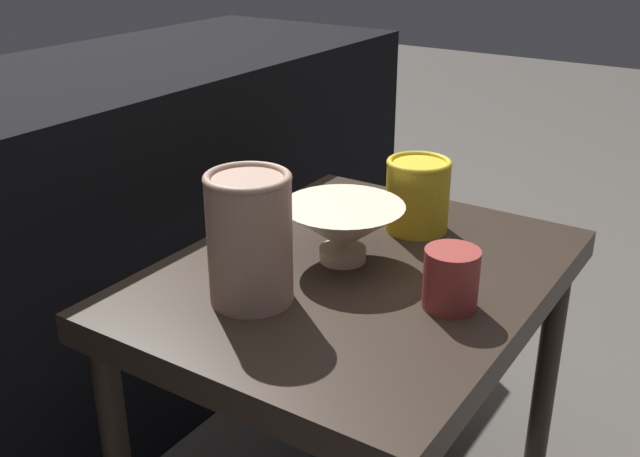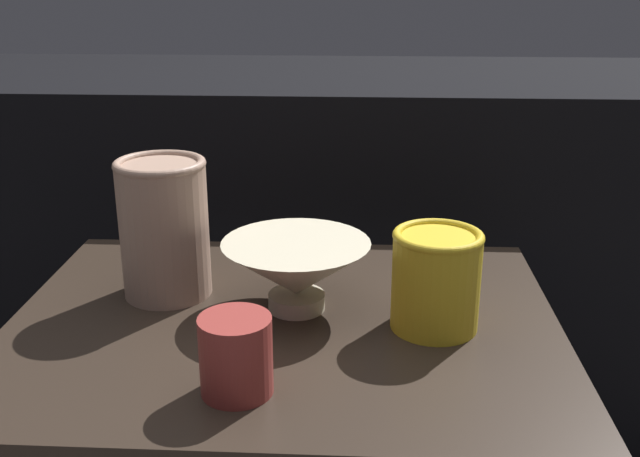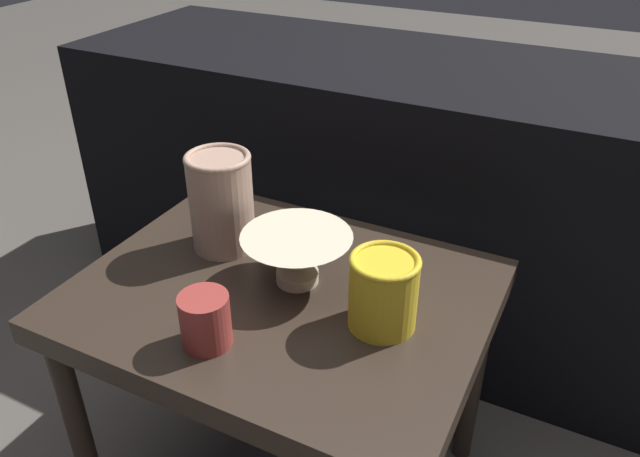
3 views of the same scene
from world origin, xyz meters
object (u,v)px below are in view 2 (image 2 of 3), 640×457
at_px(bowl, 296,270).
at_px(cup, 236,355).
at_px(vase_textured_left, 164,226).
at_px(vase_colorful_right, 436,278).

xyz_separation_m(bowl, cup, (-0.04, -0.18, -0.01)).
bearing_deg(cup, vase_textured_left, 118.77).
xyz_separation_m(vase_textured_left, vase_colorful_right, (0.31, -0.07, -0.03)).
distance_m(vase_textured_left, vase_colorful_right, 0.32).
bearing_deg(cup, bowl, 77.17).
relative_size(vase_textured_left, vase_colorful_right, 1.50).
distance_m(bowl, vase_colorful_right, 0.16).
relative_size(vase_textured_left, cup, 2.18).
relative_size(bowl, vase_textured_left, 1.02).
xyz_separation_m(vase_colorful_right, cup, (-0.19, -0.14, -0.02)).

